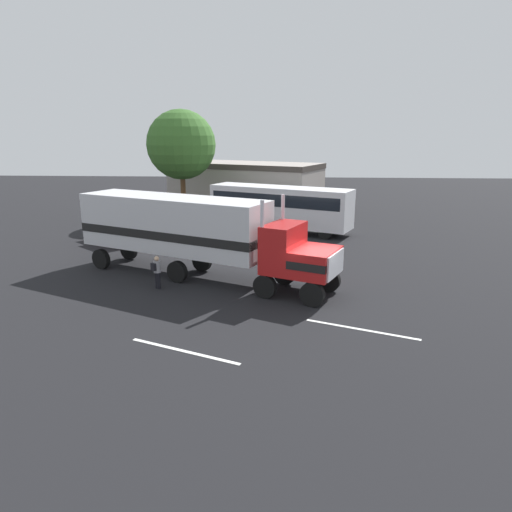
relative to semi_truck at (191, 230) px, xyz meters
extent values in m
plane|color=black|center=(6.14, -2.78, -2.52)|extent=(120.00, 120.00, 0.00)
cube|color=silver|center=(7.84, -6.28, -2.52)|extent=(4.15, 1.77, 0.01)
cube|color=silver|center=(1.41, -8.49, -2.52)|extent=(4.14, 1.79, 0.01)
cube|color=#B21919|center=(6.24, -2.79, -0.82)|extent=(2.66, 3.02, 1.20)
cube|color=#B21919|center=(4.78, -2.14, -0.32)|extent=(2.30, 2.85, 2.20)
cube|color=silver|center=(7.10, -3.17, -0.82)|extent=(0.93, 1.95, 1.08)
cube|color=black|center=(6.24, -2.79, -0.76)|extent=(2.68, 3.05, 0.36)
cylinder|color=silver|center=(4.73, -0.91, 0.28)|extent=(0.18, 0.18, 3.40)
cylinder|color=silver|center=(3.83, -2.92, 0.28)|extent=(0.18, 0.18, 3.40)
cube|color=silver|center=(-1.02, 0.45, 0.23)|extent=(10.65, 6.65, 2.80)
cube|color=black|center=(-1.02, 0.45, -0.19)|extent=(10.67, 6.69, 0.44)
cylinder|color=silver|center=(5.69, -1.12, -1.57)|extent=(1.45, 1.11, 0.64)
cylinder|color=black|center=(6.96, -1.91, -1.97)|extent=(1.13, 0.72, 1.10)
cylinder|color=black|center=(6.07, -3.92, -1.97)|extent=(1.13, 0.72, 1.10)
cylinder|color=black|center=(4.86, -0.97, -1.97)|extent=(1.13, 0.72, 1.10)
cylinder|color=black|center=(3.97, -2.98, -1.97)|extent=(1.13, 0.72, 1.10)
cylinder|color=black|center=(0.34, 1.04, -1.97)|extent=(1.13, 0.72, 1.10)
cylinder|color=black|center=(-0.55, -0.96, -1.97)|extent=(1.13, 0.72, 1.10)
cylinder|color=black|center=(-4.45, 3.18, -1.97)|extent=(1.13, 0.72, 1.10)
cylinder|color=black|center=(-5.35, 1.17, -1.97)|extent=(1.13, 0.72, 1.10)
cylinder|color=black|center=(-1.34, -1.95, -2.11)|extent=(0.18, 0.18, 0.82)
cylinder|color=black|center=(-1.22, -2.04, -2.11)|extent=(0.18, 0.18, 0.82)
cylinder|color=gray|center=(-1.28, -2.00, -1.41)|extent=(0.34, 0.34, 0.58)
sphere|color=tan|center=(-1.28, -2.00, -1.01)|extent=(0.23, 0.23, 0.23)
cube|color=black|center=(-1.41, -2.15, -1.39)|extent=(0.30, 0.29, 0.36)
cube|color=silver|center=(4.43, 12.01, -0.57)|extent=(11.07, 6.85, 2.90)
cube|color=black|center=(4.43, 12.01, 0.01)|extent=(10.49, 6.62, 0.90)
cylinder|color=black|center=(8.63, 11.35, -2.02)|extent=(1.03, 0.67, 1.00)
cylinder|color=black|center=(7.71, 9.30, -2.02)|extent=(1.03, 0.67, 1.00)
cylinder|color=black|center=(1.52, 14.56, -2.02)|extent=(1.03, 0.67, 1.00)
cylinder|color=black|center=(0.60, 12.51, -2.02)|extent=(1.03, 0.67, 1.00)
cube|color=maroon|center=(-6.84, 7.47, -1.85)|extent=(4.54, 4.18, 0.70)
cube|color=#1E232D|center=(-6.68, 7.34, -1.23)|extent=(2.67, 2.61, 0.55)
cylinder|color=black|center=(-8.49, 7.82, -2.20)|extent=(0.63, 0.58, 0.64)
cylinder|color=black|center=(-7.50, 9.02, -2.20)|extent=(0.63, 0.58, 0.64)
cylinder|color=black|center=(-6.17, 5.91, -2.20)|extent=(0.63, 0.58, 0.64)
cylinder|color=black|center=(-5.18, 7.12, -2.20)|extent=(0.63, 0.58, 0.64)
cylinder|color=brown|center=(-4.10, 16.99, -0.37)|extent=(0.44, 0.44, 4.31)
sphere|color=#386728|center=(-4.10, 16.99, 3.85)|extent=(5.91, 5.91, 5.91)
cube|color=#9E938C|center=(0.82, 22.59, -0.25)|extent=(15.76, 11.42, 4.55)
cube|color=#3F3833|center=(0.82, 22.59, 1.78)|extent=(15.89, 11.55, 0.50)
camera|label=1|loc=(4.81, -22.74, 4.78)|focal=32.07mm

